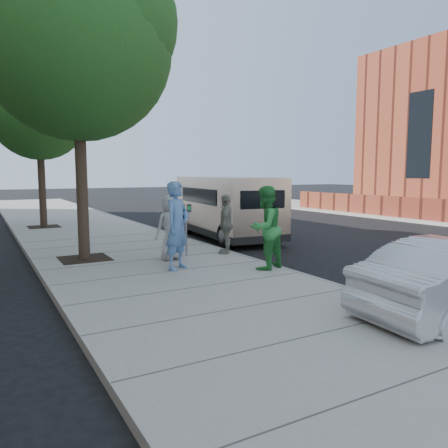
{
  "coord_description": "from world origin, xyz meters",
  "views": [
    {
      "loc": [
        -4.58,
        -8.81,
        2.31
      ],
      "look_at": [
        0.51,
        0.18,
        1.1
      ],
      "focal_mm": 35.0,
      "sensor_mm": 36.0,
      "label": 1
    }
  ],
  "objects_px": {
    "parking_meter": "(186,218)",
    "van": "(225,206)",
    "tree_near": "(78,37)",
    "person_officer": "(177,226)",
    "person_gray_shirt": "(171,227)",
    "person_striped_polo": "(226,224)",
    "tree_far": "(39,107)",
    "person_green_shirt": "(265,228)"
  },
  "relations": [
    {
      "from": "person_gray_shirt",
      "to": "person_striped_polo",
      "type": "height_order",
      "value": "person_gray_shirt"
    },
    {
      "from": "tree_far",
      "to": "person_green_shirt",
      "type": "xyz_separation_m",
      "value": [
        3.27,
        -10.81,
        -3.8
      ]
    },
    {
      "from": "tree_far",
      "to": "person_green_shirt",
      "type": "distance_m",
      "value": 11.92
    },
    {
      "from": "person_gray_shirt",
      "to": "parking_meter",
      "type": "bearing_deg",
      "value": -150.27
    },
    {
      "from": "van",
      "to": "person_striped_polo",
      "type": "bearing_deg",
      "value": -113.47
    },
    {
      "from": "person_officer",
      "to": "person_gray_shirt",
      "type": "distance_m",
      "value": 1.12
    },
    {
      "from": "parking_meter",
      "to": "van",
      "type": "bearing_deg",
      "value": 67.04
    },
    {
      "from": "person_green_shirt",
      "to": "person_gray_shirt",
      "type": "bearing_deg",
      "value": -72.25
    },
    {
      "from": "parking_meter",
      "to": "person_officer",
      "type": "height_order",
      "value": "person_officer"
    },
    {
      "from": "person_officer",
      "to": "tree_near",
      "type": "bearing_deg",
      "value": 91.49
    },
    {
      "from": "parking_meter",
      "to": "tree_far",
      "type": "bearing_deg",
      "value": 126.84
    },
    {
      "from": "van",
      "to": "tree_far",
      "type": "bearing_deg",
      "value": 140.48
    },
    {
      "from": "tree_near",
      "to": "person_officer",
      "type": "height_order",
      "value": "tree_near"
    },
    {
      "from": "person_officer",
      "to": "van",
      "type": "bearing_deg",
      "value": 17.12
    },
    {
      "from": "person_officer",
      "to": "person_striped_polo",
      "type": "relative_size",
      "value": 1.24
    },
    {
      "from": "person_gray_shirt",
      "to": "person_green_shirt",
      "type": "bearing_deg",
      "value": 122.27
    },
    {
      "from": "person_gray_shirt",
      "to": "person_striped_polo",
      "type": "relative_size",
      "value": 1.02
    },
    {
      "from": "tree_near",
      "to": "person_striped_polo",
      "type": "height_order",
      "value": "tree_near"
    },
    {
      "from": "person_green_shirt",
      "to": "person_gray_shirt",
      "type": "distance_m",
      "value": 2.48
    },
    {
      "from": "tree_far",
      "to": "parking_meter",
      "type": "bearing_deg",
      "value": -74.05
    },
    {
      "from": "van",
      "to": "tree_near",
      "type": "bearing_deg",
      "value": -151.6
    },
    {
      "from": "parking_meter",
      "to": "person_gray_shirt",
      "type": "xyz_separation_m",
      "value": [
        -0.58,
        -0.38,
        -0.16
      ]
    },
    {
      "from": "person_gray_shirt",
      "to": "person_striped_polo",
      "type": "xyz_separation_m",
      "value": [
        1.63,
        0.09,
        -0.02
      ]
    },
    {
      "from": "tree_near",
      "to": "parking_meter",
      "type": "bearing_deg",
      "value": -18.92
    },
    {
      "from": "tree_far",
      "to": "person_officer",
      "type": "xyz_separation_m",
      "value": [
        1.54,
        -9.87,
        -3.74
      ]
    },
    {
      "from": "van",
      "to": "person_striped_polo",
      "type": "xyz_separation_m",
      "value": [
        -1.87,
        -3.32,
        -0.2
      ]
    },
    {
      "from": "tree_near",
      "to": "person_striped_polo",
      "type": "distance_m",
      "value": 5.86
    },
    {
      "from": "van",
      "to": "parking_meter",
      "type": "bearing_deg",
      "value": -127.97
    },
    {
      "from": "tree_far",
      "to": "parking_meter",
      "type": "distance_m",
      "value": 9.53
    },
    {
      "from": "van",
      "to": "person_officer",
      "type": "bearing_deg",
      "value": -124.35
    },
    {
      "from": "van",
      "to": "person_green_shirt",
      "type": "distance_m",
      "value": 5.79
    },
    {
      "from": "person_green_shirt",
      "to": "person_striped_polo",
      "type": "bearing_deg",
      "value": -112.91
    },
    {
      "from": "tree_far",
      "to": "person_striped_polo",
      "type": "height_order",
      "value": "tree_far"
    },
    {
      "from": "parking_meter",
      "to": "person_striped_polo",
      "type": "relative_size",
      "value": 0.85
    },
    {
      "from": "tree_near",
      "to": "person_striped_polo",
      "type": "relative_size",
      "value": 4.7
    },
    {
      "from": "person_striped_polo",
      "to": "parking_meter",
      "type": "bearing_deg",
      "value": -69.04
    },
    {
      "from": "tree_far",
      "to": "person_gray_shirt",
      "type": "relative_size",
      "value": 3.97
    },
    {
      "from": "tree_far",
      "to": "person_green_shirt",
      "type": "relative_size",
      "value": 3.46
    },
    {
      "from": "person_officer",
      "to": "person_striped_polo",
      "type": "xyz_separation_m",
      "value": [
        1.92,
        1.15,
        -0.19
      ]
    },
    {
      "from": "parking_meter",
      "to": "person_striped_polo",
      "type": "xyz_separation_m",
      "value": [
        1.05,
        -0.29,
        -0.18
      ]
    },
    {
      "from": "tree_near",
      "to": "parking_meter",
      "type": "distance_m",
      "value": 5.1
    },
    {
      "from": "tree_far",
      "to": "person_striped_polo",
      "type": "xyz_separation_m",
      "value": [
        3.45,
        -8.71,
        -3.93
      ]
    }
  ]
}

